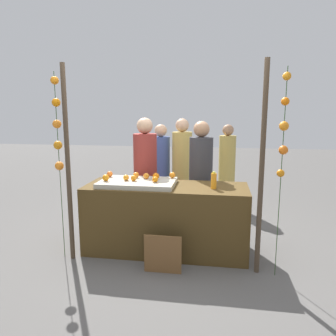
{
  "coord_description": "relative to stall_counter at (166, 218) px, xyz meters",
  "views": [
    {
      "loc": [
        0.65,
        -3.92,
        1.81
      ],
      "look_at": [
        0.0,
        0.15,
        1.07
      ],
      "focal_mm": 34.42,
      "sensor_mm": 36.0,
      "label": 1
    }
  ],
  "objects": [
    {
      "name": "stall_counter",
      "position": [
        0.0,
        0.0,
        0.0
      ],
      "size": [
        2.06,
        0.75,
        0.87
      ],
      "primitive_type": "cube",
      "color": "#4C3819",
      "rests_on": "ground_plane"
    },
    {
      "name": "orange_2",
      "position": [
        -0.12,
        -0.1,
        0.53
      ],
      "size": [
        0.07,
        0.07,
        0.07
      ],
      "primitive_type": "sphere",
      "color": "orange",
      "rests_on": "orange_tray"
    },
    {
      "name": "orange_3",
      "position": [
        -0.14,
        0.07,
        0.54
      ],
      "size": [
        0.09,
        0.09,
        0.09
      ],
      "primitive_type": "sphere",
      "color": "orange",
      "rests_on": "orange_tray"
    },
    {
      "name": "crowd_person_0",
      "position": [
        0.81,
        2.18,
        0.29
      ],
      "size": [
        0.31,
        0.31,
        1.55
      ],
      "color": "tan",
      "rests_on": "ground_plane"
    },
    {
      "name": "crowd_person_1",
      "position": [
        0.03,
        1.47,
        0.35
      ],
      "size": [
        0.34,
        0.34,
        1.67
      ],
      "color": "tan",
      "rests_on": "ground_plane"
    },
    {
      "name": "orange_5",
      "position": [
        0.05,
        0.19,
        0.53
      ],
      "size": [
        0.08,
        0.08,
        0.08
      ],
      "primitive_type": "sphere",
      "color": "orange",
      "rests_on": "orange_tray"
    },
    {
      "name": "chalkboard_sign",
      "position": [
        0.06,
        -0.6,
        -0.22
      ],
      "size": [
        0.42,
        0.03,
        0.45
      ],
      "color": "brown",
      "rests_on": "ground_plane"
    },
    {
      "name": "orange_4",
      "position": [
        -0.42,
        0.12,
        0.53
      ],
      "size": [
        0.08,
        0.08,
        0.08
      ],
      "primitive_type": "sphere",
      "color": "orange",
      "rests_on": "orange_tray"
    },
    {
      "name": "juice_bottle",
      "position": [
        0.6,
        -0.07,
        0.53
      ],
      "size": [
        0.07,
        0.07,
        0.21
      ],
      "color": "orange",
      "rests_on": "stall_counter"
    },
    {
      "name": "vendor_left",
      "position": [
        -0.41,
        0.61,
        0.36
      ],
      "size": [
        0.34,
        0.34,
        1.7
      ],
      "color": "maroon",
      "rests_on": "ground_plane"
    },
    {
      "name": "garland_strand_right",
      "position": [
        1.3,
        -0.47,
        1.18
      ],
      "size": [
        0.11,
        0.1,
        2.24
      ],
      "color": "#2D4C23",
      "rests_on": "ground_plane"
    },
    {
      "name": "orange_7",
      "position": [
        -0.79,
        0.13,
        0.53
      ],
      "size": [
        0.08,
        0.08,
        0.08
      ],
      "primitive_type": "sphere",
      "color": "orange",
      "rests_on": "orange_tray"
    },
    {
      "name": "vendor_right",
      "position": [
        0.4,
        0.6,
        0.34
      ],
      "size": [
        0.33,
        0.33,
        1.66
      ],
      "color": "#333338",
      "rests_on": "ground_plane"
    },
    {
      "name": "orange_tray",
      "position": [
        -0.36,
        -0.03,
        0.46
      ],
      "size": [
        0.95,
        0.6,
        0.06
      ],
      "primitive_type": "cube",
      "color": "#B2AD99",
      "rests_on": "stall_counter"
    },
    {
      "name": "canopy_post_right",
      "position": [
        1.11,
        -0.41,
        0.73
      ],
      "size": [
        0.06,
        0.06,
        2.34
      ],
      "primitive_type": "cylinder",
      "color": "#473828",
      "rests_on": "ground_plane"
    },
    {
      "name": "orange_8",
      "position": [
        -0.28,
        0.09,
        0.53
      ],
      "size": [
        0.08,
        0.08,
        0.08
      ],
      "primitive_type": "sphere",
      "color": "orange",
      "rests_on": "orange_tray"
    },
    {
      "name": "orange_6",
      "position": [
        -0.51,
        -0.05,
        0.53
      ],
      "size": [
        0.07,
        0.07,
        0.07
      ],
      "primitive_type": "sphere",
      "color": "orange",
      "rests_on": "orange_tray"
    },
    {
      "name": "crowd_person_2",
      "position": [
        -0.34,
        1.51,
        0.3
      ],
      "size": [
        0.32,
        0.32,
        1.57
      ],
      "color": "#384C8C",
      "rests_on": "ground_plane"
    },
    {
      "name": "canopy_post_left",
      "position": [
        -1.11,
        -0.41,
        0.73
      ],
      "size": [
        0.06,
        0.06,
        2.34
      ],
      "primitive_type": "cylinder",
      "color": "#473828",
      "rests_on": "ground_plane"
    },
    {
      "name": "orange_0",
      "position": [
        -0.75,
        -0.12,
        0.54
      ],
      "size": [
        0.08,
        0.08,
        0.08
      ],
      "primitive_type": "sphere",
      "color": "orange",
      "rests_on": "orange_tray"
    },
    {
      "name": "ground_plane",
      "position": [
        0.0,
        0.0,
        -0.43
      ],
      "size": [
        24.0,
        24.0,
        0.0
      ],
      "primitive_type": "plane",
      "color": "#565451"
    },
    {
      "name": "orange_1",
      "position": [
        -0.41,
        -0.06,
        0.53
      ],
      "size": [
        0.07,
        0.07,
        0.07
      ],
      "primitive_type": "sphere",
      "color": "orange",
      "rests_on": "orange_tray"
    },
    {
      "name": "garland_strand_left",
      "position": [
        -1.22,
        -0.4,
        1.17
      ],
      "size": [
        0.11,
        0.11,
        2.24
      ],
      "color": "#2D4C23",
      "rests_on": "ground_plane"
    }
  ]
}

